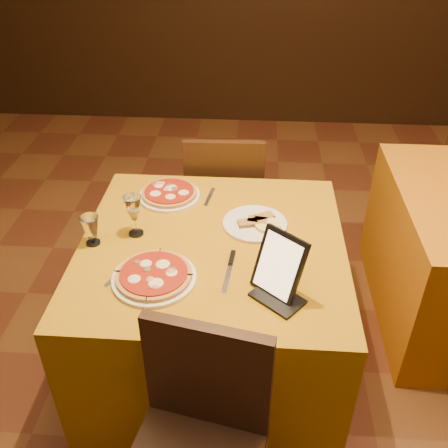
# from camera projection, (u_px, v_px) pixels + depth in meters

# --- Properties ---
(main_table) EXTENTS (1.10, 1.10, 0.75)m
(main_table) POSITION_uv_depth(u_px,v_px,m) (213.00, 308.00, 2.29)
(main_table) COLOR #AD790B
(main_table) RESTS_ON floor
(chair_main_far) EXTENTS (0.46, 0.46, 0.91)m
(chair_main_far) POSITION_uv_depth(u_px,v_px,m) (225.00, 198.00, 2.92)
(chair_main_far) COLOR black
(chair_main_far) RESTS_ON floor
(pizza_near) EXTENTS (0.32, 0.32, 0.03)m
(pizza_near) POSITION_uv_depth(u_px,v_px,m) (154.00, 276.00, 1.88)
(pizza_near) COLOR white
(pizza_near) RESTS_ON main_table
(pizza_far) EXTENTS (0.29, 0.29, 0.03)m
(pizza_far) POSITION_uv_depth(u_px,v_px,m) (169.00, 194.00, 2.36)
(pizza_far) COLOR white
(pizza_far) RESTS_ON main_table
(cutlet_dish) EXTENTS (0.28, 0.28, 0.03)m
(cutlet_dish) POSITION_uv_depth(u_px,v_px,m) (255.00, 223.00, 2.17)
(cutlet_dish) COLOR white
(cutlet_dish) RESTS_ON main_table
(wine_glass) EXTENTS (0.09, 0.09, 0.19)m
(wine_glass) POSITION_uv_depth(u_px,v_px,m) (134.00, 215.00, 2.07)
(wine_glass) COLOR tan
(wine_glass) RESTS_ON main_table
(water_glass) EXTENTS (0.06, 0.06, 0.13)m
(water_glass) POSITION_uv_depth(u_px,v_px,m) (91.00, 230.00, 2.03)
(water_glass) COLOR white
(water_glass) RESTS_ON main_table
(tablet) EXTENTS (0.21, 0.19, 0.23)m
(tablet) POSITION_uv_depth(u_px,v_px,m) (279.00, 265.00, 1.77)
(tablet) COLOR black
(tablet) RESTS_ON main_table
(knife) EXTENTS (0.04, 0.23, 0.01)m
(knife) POSITION_uv_depth(u_px,v_px,m) (229.00, 273.00, 1.91)
(knife) COLOR #B5B5BC
(knife) RESTS_ON main_table
(fork_near) EXTENTS (0.08, 0.13, 0.01)m
(fork_near) POSITION_uv_depth(u_px,v_px,m) (117.00, 276.00, 1.90)
(fork_near) COLOR #A2A3A9
(fork_near) RESTS_ON main_table
(fork_far) EXTENTS (0.04, 0.16, 0.01)m
(fork_far) POSITION_uv_depth(u_px,v_px,m) (210.00, 197.00, 2.37)
(fork_far) COLOR silver
(fork_far) RESTS_ON main_table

